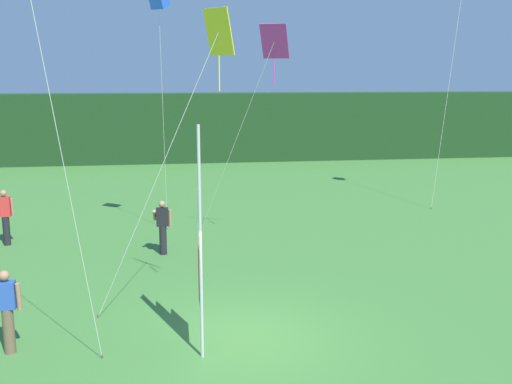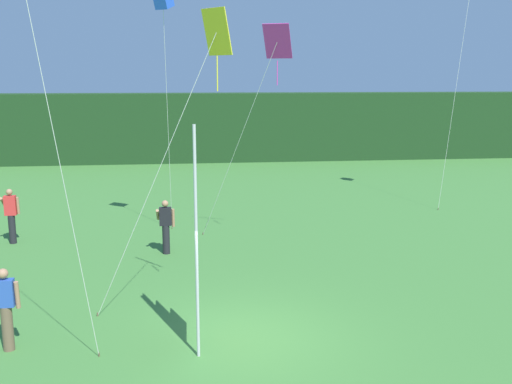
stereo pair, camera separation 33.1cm
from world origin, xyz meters
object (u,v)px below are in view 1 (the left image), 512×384
Objects in this scene: banner_flag at (200,245)px; kite_magenta_diamond_4 at (272,49)px; person_mid_field at (163,226)px; person_far_left at (5,216)px; person_near_banner at (7,309)px; kite_yellow_diamond_1 at (213,46)px.

banner_flag is 7.84m from kite_magenta_diamond_4.
person_far_left is at bearing 160.91° from person_mid_field.
person_far_left is 9.84m from kite_magenta_diamond_4.
person_mid_field is at bearing 97.11° from banner_flag.
person_near_banner is at bearing -115.22° from person_mid_field.
kite_yellow_diamond_1 is at bearing -111.65° from kite_magenta_diamond_4.
person_near_banner is at bearing -75.37° from person_far_left.
person_mid_field is at bearing 64.78° from person_near_banner.
person_near_banner is 6.79m from person_mid_field.
banner_flag is 3.96m from kite_yellow_diamond_1.
kite_yellow_diamond_1 is (6.16, -7.07, 4.94)m from person_far_left.
person_near_banner is at bearing 173.70° from banner_flag.
banner_flag is 2.70× the size of person_mid_field.
kite_yellow_diamond_1 reaches higher than person_near_banner.
kite_magenta_diamond_4 is at bearing 68.97° from banner_flag.
banner_flag is 0.67× the size of kite_yellow_diamond_1.
kite_yellow_diamond_1 is (0.39, 1.19, 3.75)m from banner_flag.
banner_flag is 10.14m from person_far_left.
person_far_left is (-5.76, 8.26, -1.18)m from banner_flag.
banner_flag reaches higher than person_mid_field.
banner_flag is 2.66× the size of person_near_banner.
banner_flag is at bearing -55.12° from person_far_left.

